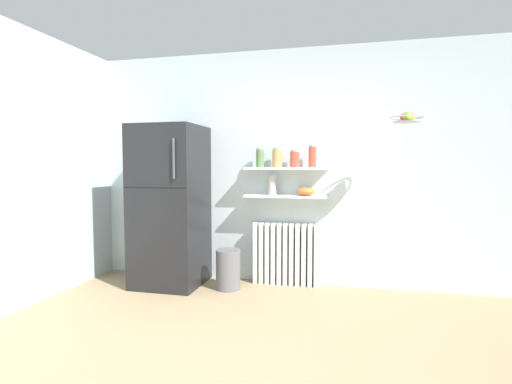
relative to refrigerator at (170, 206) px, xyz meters
name	(u,v)px	position (x,y,z in m)	size (l,w,h in m)	color
ground_plane	(252,339)	(1.22, -1.15, -0.88)	(7.04, 7.04, 0.00)	#9E8460
back_wall	(285,168)	(1.22, 0.40, 0.42)	(7.04, 0.10, 2.60)	silver
side_wall_left	(12,168)	(-1.03, -1.05, 0.42)	(0.10, 4.80, 2.60)	silver
refrigerator	(170,206)	(0.00, 0.00, 0.00)	(0.71, 0.74, 1.76)	black
radiator	(286,254)	(1.25, 0.27, -0.54)	(0.73, 0.12, 0.68)	white
wall_shelf_lower	(286,196)	(1.25, 0.24, 0.11)	(0.91, 0.22, 0.03)	white
wall_shelf_upper	(286,168)	(1.25, 0.24, 0.41)	(0.91, 0.22, 0.03)	white
storage_jar_0	(260,158)	(0.97, 0.24, 0.53)	(0.09, 0.09, 0.21)	#5B7F4C
storage_jar_1	(277,158)	(1.16, 0.24, 0.53)	(0.11, 0.11, 0.21)	tan
storage_jar_2	(295,159)	(1.35, 0.24, 0.52)	(0.10, 0.10, 0.18)	#C64C38
storage_jar_3	(312,156)	(1.54, 0.24, 0.54)	(0.08, 0.08, 0.23)	#C64C38
vase	(272,185)	(1.10, 0.24, 0.23)	(0.09, 0.09, 0.21)	#B2ADA8
shelf_bowl	(306,191)	(1.47, 0.24, 0.17)	(0.19, 0.19, 0.09)	orange
trash_bin	(228,269)	(0.68, -0.03, -0.67)	(0.26, 0.26, 0.42)	slate
hanging_fruit_basket	(407,118)	(2.44, -0.07, 0.89)	(0.30, 0.30, 0.10)	#B2B2B7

